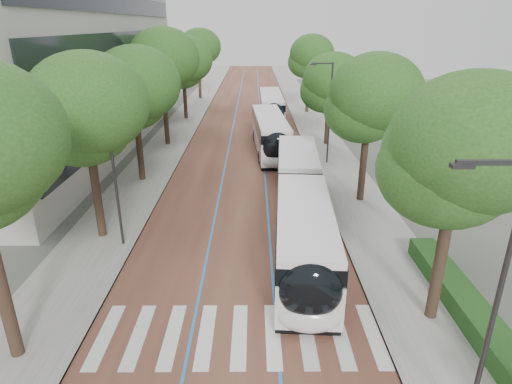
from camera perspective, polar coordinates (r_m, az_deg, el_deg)
ground at (r=16.07m, az=-3.10°, el=-20.88°), size 160.00×160.00×0.00m
road at (r=52.97m, az=-1.12°, el=9.74°), size 11.00×140.00×0.02m
sidewalk_left at (r=53.60m, az=-9.28°, el=9.66°), size 4.00×140.00×0.12m
sidewalk_right at (r=53.39m, az=7.07°, el=9.73°), size 4.00×140.00×0.12m
kerb_left at (r=53.34m, az=-7.24°, el=9.71°), size 0.20×140.00×0.14m
kerb_right at (r=53.18m, az=5.01°, el=9.76°), size 0.20×140.00×0.14m
zebra_crossing at (r=16.80m, az=-2.22°, el=-18.52°), size 10.55×3.60×0.01m
lane_line_left at (r=53.02m, az=-2.88°, el=9.74°), size 0.12×126.00×0.01m
lane_line_right at (r=52.97m, az=0.63°, el=9.76°), size 0.12×126.00×0.01m
office_building at (r=44.85m, az=-28.03°, el=14.23°), size 18.11×40.00×14.00m
hedge at (r=17.79m, az=29.17°, el=-17.08°), size 1.20×14.00×0.80m
streetlight_near at (r=12.20m, az=29.08°, el=-11.02°), size 1.82×0.20×8.00m
streetlight_far at (r=34.88m, az=9.58°, el=11.31°), size 1.82×0.20×8.00m
lamp_post_left at (r=22.05m, az=-18.41°, el=2.68°), size 0.14×0.14×8.00m
trees_left at (r=40.61m, az=-12.48°, el=15.42°), size 6.43×60.80×10.08m
trees_right at (r=34.78m, az=11.56°, el=13.65°), size 5.63×47.54×9.15m
lead_bus at (r=23.21m, az=5.96°, el=-1.96°), size 3.65×18.52×3.20m
bus_queued_0 at (r=38.40m, az=1.94°, el=7.65°), size 3.24×12.52×3.20m
bus_queued_1 at (r=51.05m, az=2.04°, el=11.13°), size 2.61×12.41×3.20m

